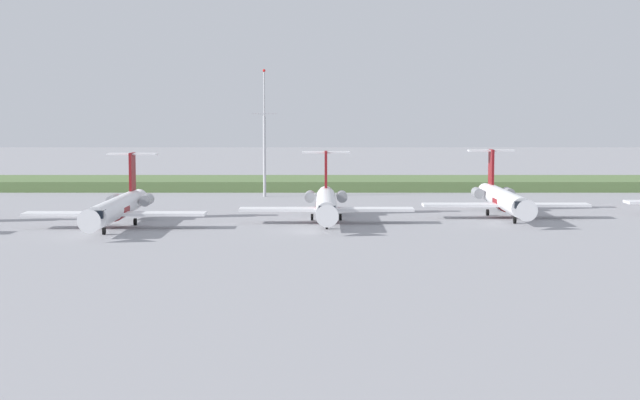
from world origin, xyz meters
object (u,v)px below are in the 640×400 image
regional_jet_second (117,207)px  regional_jet_third (326,203)px  antenna_mast (264,144)px  regional_jet_fourth (503,199)px

regional_jet_second → regional_jet_third: bearing=11.9°
regional_jet_second → regional_jet_third: size_ratio=1.00×
regional_jet_second → regional_jet_third: same height
regional_jet_second → antenna_mast: antenna_mast is taller
regional_jet_second → regional_jet_fourth: same height
regional_jet_second → regional_jet_fourth: size_ratio=1.00×
regional_jet_third → regional_jet_second: bearing=-168.1°
regional_jet_second → antenna_mast: 47.76m
regional_jet_third → antenna_mast: 40.73m
regional_jet_fourth → antenna_mast: (-34.99, 32.74, 6.52)m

